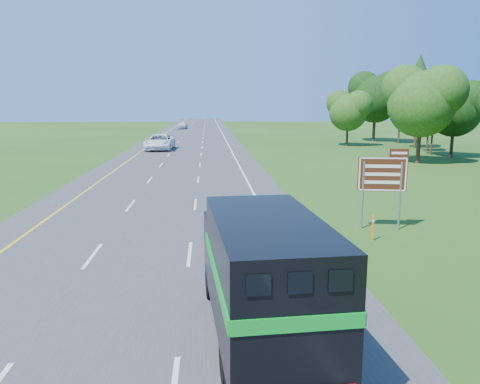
{
  "coord_description": "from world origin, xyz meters",
  "views": [
    {
      "loc": [
        2.57,
        -6.3,
        5.69
      ],
      "look_at": [
        4.15,
        16.35,
        1.42
      ],
      "focal_mm": 35.0,
      "sensor_mm": 36.0,
      "label": 1
    }
  ],
  "objects": [
    {
      "name": "lane_markings",
      "position": [
        0.0,
        50.0,
        0.04
      ],
      "size": [
        11.15,
        260.0,
        0.01
      ],
      "color": "yellow",
      "rests_on": "road"
    },
    {
      "name": "delineator",
      "position": [
        9.49,
        12.36,
        0.6
      ],
      "size": [
        0.09,
        0.05,
        1.12
      ],
      "color": "orange",
      "rests_on": "ground"
    },
    {
      "name": "horse_truck",
      "position": [
        3.8,
        3.95,
        1.77
      ],
      "size": [
        2.77,
        7.44,
        3.23
      ],
      "rotation": [
        0.0,
        0.0,
        0.07
      ],
      "color": "black",
      "rests_on": "road"
    },
    {
      "name": "white_suv",
      "position": [
        -3.4,
        53.01,
        1.02
      ],
      "size": [
        3.52,
        7.16,
        1.96
      ],
      "primitive_type": "imported",
      "rotation": [
        0.0,
        0.0,
        -0.04
      ],
      "color": "white",
      "rests_on": "road"
    },
    {
      "name": "road",
      "position": [
        0.0,
        50.0,
        0.02
      ],
      "size": [
        15.0,
        260.0,
        0.04
      ],
      "primitive_type": "cube",
      "color": "#38383A",
      "rests_on": "ground"
    },
    {
      "name": "exit_sign",
      "position": [
        10.52,
        14.18,
        2.42
      ],
      "size": [
        2.18,
        0.44,
        3.73
      ],
      "rotation": [
        0.0,
        0.0,
        -0.17
      ],
      "color": "gray",
      "rests_on": "ground"
    },
    {
      "name": "far_car",
      "position": [
        -3.12,
        103.81,
        0.9
      ],
      "size": [
        2.3,
        5.14,
        1.71
      ],
      "primitive_type": "imported",
      "rotation": [
        0.0,
        0.0,
        -0.06
      ],
      "color": "silver",
      "rests_on": "road"
    }
  ]
}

